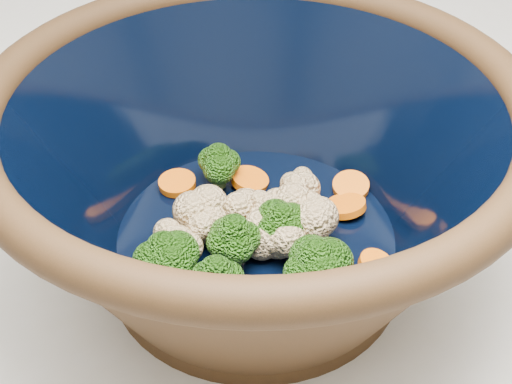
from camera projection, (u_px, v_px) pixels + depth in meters
The scene contains 2 objects.
mixing_bowl at pixel (256, 174), 0.52m from camera, with size 0.44×0.44×0.17m.
vegetable_pile at pixel (254, 228), 0.53m from camera, with size 0.21×0.19×0.05m.
Camera 1 is at (-0.13, -0.42, 1.31)m, focal length 50.00 mm.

